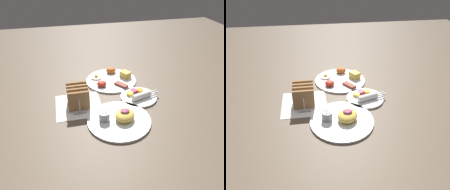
# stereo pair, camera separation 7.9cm
# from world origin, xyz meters

# --- Properties ---
(ground_plane) EXTENTS (3.00, 3.00, 0.00)m
(ground_plane) POSITION_xyz_m (0.00, 0.00, 0.00)
(ground_plane) COLOR brown
(napkin_flat) EXTENTS (0.22, 0.22, 0.00)m
(napkin_flat) POSITION_xyz_m (-0.16, 0.01, 0.00)
(napkin_flat) COLOR white
(napkin_flat) RESTS_ON ground_plane
(plate_breakfast) EXTENTS (0.29, 0.29, 0.05)m
(plate_breakfast) POSITION_xyz_m (0.05, 0.22, 0.01)
(plate_breakfast) COLOR white
(plate_breakfast) RESTS_ON ground_plane
(plate_condiments) EXTENTS (0.20, 0.19, 0.04)m
(plate_condiments) POSITION_xyz_m (0.15, 0.01, 0.01)
(plate_condiments) COLOR white
(plate_condiments) RESTS_ON ground_plane
(plate_foreground) EXTENTS (0.28, 0.28, 0.06)m
(plate_foreground) POSITION_xyz_m (0.00, -0.15, 0.01)
(plate_foreground) COLOR white
(plate_foreground) RESTS_ON ground_plane
(toast_rack) EXTENTS (0.10, 0.15, 0.10)m
(toast_rack) POSITION_xyz_m (-0.16, 0.01, 0.05)
(toast_rack) COLOR #B7B7BC
(toast_rack) RESTS_ON ground_plane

